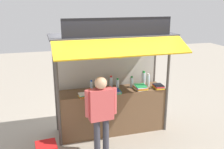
% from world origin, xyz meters
% --- Properties ---
extents(ground_plane, '(20.00, 20.00, 0.00)m').
position_xyz_m(ground_plane, '(0.00, 0.00, 0.00)').
color(ground_plane, '#9E9384').
extents(stall_counter, '(2.35, 0.58, 0.98)m').
position_xyz_m(stall_counter, '(0.00, 0.00, 0.49)').
color(stall_counter, brown).
rests_on(stall_counter, ground).
extents(stall_structure, '(2.55, 1.41, 2.55)m').
position_xyz_m(stall_structure, '(0.00, 0.07, 1.53)').
color(stall_structure, '#4C4742').
rests_on(stall_structure, ground).
extents(water_bottle_back_right, '(0.07, 0.07, 0.25)m').
position_xyz_m(water_bottle_back_right, '(0.47, 0.06, 1.10)').
color(water_bottle_back_right, silver).
rests_on(water_bottle_back_right, stall_counter).
extents(water_bottle_far_right, '(0.07, 0.07, 0.25)m').
position_xyz_m(water_bottle_far_right, '(0.13, 0.02, 1.09)').
color(water_bottle_far_right, silver).
rests_on(water_bottle_far_right, stall_counter).
extents(water_bottle_back_left, '(0.09, 0.09, 0.32)m').
position_xyz_m(water_bottle_back_left, '(0.81, 0.17, 1.13)').
color(water_bottle_back_left, silver).
rests_on(water_bottle_back_left, stall_counter).
extents(water_bottle_far_left, '(0.06, 0.06, 0.22)m').
position_xyz_m(water_bottle_far_left, '(-0.43, 0.12, 1.08)').
color(water_bottle_far_left, silver).
rests_on(water_bottle_far_left, stall_counter).
extents(water_bottle_mid_right, '(0.08, 0.08, 0.29)m').
position_xyz_m(water_bottle_mid_right, '(0.85, 0.03, 1.12)').
color(water_bottle_mid_right, silver).
rests_on(water_bottle_mid_right, stall_counter).
extents(water_bottle_front_left, '(0.07, 0.07, 0.26)m').
position_xyz_m(water_bottle_front_left, '(0.03, 0.19, 1.10)').
color(water_bottle_front_left, silver).
rests_on(water_bottle_front_left, stall_counter).
extents(magazine_stack_front_right, '(0.22, 0.25, 0.06)m').
position_xyz_m(magazine_stack_front_right, '(-0.66, -0.22, 1.01)').
color(magazine_stack_front_right, orange).
rests_on(magazine_stack_front_right, stall_counter).
extents(magazine_stack_rear_center, '(0.26, 0.30, 0.06)m').
position_xyz_m(magazine_stack_rear_center, '(0.01, -0.17, 1.01)').
color(magazine_stack_rear_center, green).
rests_on(magazine_stack_rear_center, stall_counter).
extents(magazine_stack_center, '(0.27, 0.32, 0.08)m').
position_xyz_m(magazine_stack_center, '(0.61, -0.13, 1.02)').
color(magazine_stack_center, white).
rests_on(magazine_stack_center, stall_counter).
extents(magazine_stack_right, '(0.22, 0.29, 0.07)m').
position_xyz_m(magazine_stack_right, '(1.02, -0.17, 1.02)').
color(magazine_stack_right, orange).
rests_on(magazine_stack_right, stall_counter).
extents(banana_bunch_inner_right, '(0.09, 0.09, 0.26)m').
position_xyz_m(banana_bunch_inner_right, '(-0.31, -0.39, 1.88)').
color(banana_bunch_inner_right, '#332D23').
extents(banana_bunch_leftmost, '(0.10, 0.10, 0.31)m').
position_xyz_m(banana_bunch_leftmost, '(0.06, -0.39, 1.85)').
color(banana_bunch_leftmost, '#332D23').
extents(vendor_person, '(0.59, 0.22, 1.56)m').
position_xyz_m(vendor_person, '(-0.45, -0.84, 0.94)').
color(vendor_person, '#383842').
rests_on(vendor_person, ground).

